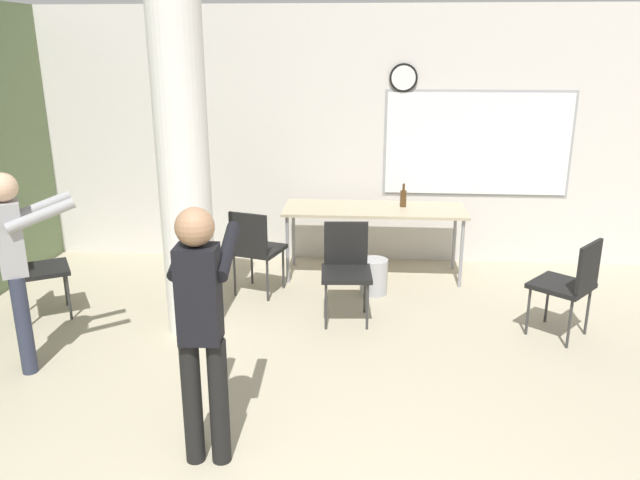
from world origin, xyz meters
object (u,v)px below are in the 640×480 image
at_px(folding_table, 374,212).
at_px(chair_mid_room, 570,281).
at_px(chair_by_left_wall, 33,265).
at_px(chair_table_front, 346,265).
at_px(chair_table_left, 255,246).
at_px(person_watching_back, 17,257).
at_px(bottle_on_table, 403,198).
at_px(person_playing_front, 201,317).

relative_size(folding_table, chair_mid_room, 2.18).
distance_m(chair_by_left_wall, chair_table_front, 2.80).
relative_size(chair_table_left, person_watching_back, 0.57).
relative_size(bottle_on_table, chair_table_left, 0.28).
distance_m(chair_mid_room, chair_table_front, 1.89).
height_order(bottle_on_table, chair_mid_room, bottle_on_table).
height_order(bottle_on_table, chair_by_left_wall, bottle_on_table).
bearing_deg(person_watching_back, chair_table_front, 24.85).
xyz_separation_m(chair_by_left_wall, chair_table_front, (2.79, 0.20, 0.00)).
height_order(chair_table_left, person_playing_front, person_playing_front).
height_order(folding_table, bottle_on_table, bottle_on_table).
xyz_separation_m(chair_table_front, person_playing_front, (-0.75, -2.09, 0.41)).
relative_size(chair_by_left_wall, chair_table_front, 1.00).
xyz_separation_m(bottle_on_table, chair_by_left_wall, (-3.35, -1.39, -0.34)).
bearing_deg(bottle_on_table, person_watching_back, -142.01).
distance_m(chair_by_left_wall, person_watching_back, 1.06).
height_order(chair_by_left_wall, person_playing_front, person_playing_front).
distance_m(chair_table_front, person_playing_front, 2.26).
bearing_deg(chair_by_left_wall, person_playing_front, -42.71).
bearing_deg(chair_by_left_wall, chair_mid_room, -0.76).
height_order(folding_table, person_watching_back, person_watching_back).
relative_size(chair_table_front, person_watching_back, 0.57).
bearing_deg(folding_table, chair_by_left_wall, -156.68).
bearing_deg(chair_table_front, bottle_on_table, 64.95).
bearing_deg(person_playing_front, chair_table_left, 93.49).
distance_m(chair_table_front, person_watching_back, 2.65).
xyz_separation_m(chair_table_left, person_playing_front, (0.16, -2.57, 0.41)).
distance_m(bottle_on_table, person_watching_back, 3.73).
distance_m(chair_by_left_wall, chair_table_left, 2.01).
xyz_separation_m(bottle_on_table, chair_mid_room, (1.32, -1.46, -0.34)).
relative_size(bottle_on_table, chair_table_front, 0.28).
relative_size(chair_table_front, person_playing_front, 0.56).
xyz_separation_m(folding_table, chair_table_front, (-0.26, -1.11, -0.19)).
height_order(chair_table_left, chair_table_front, same).
height_order(chair_mid_room, chair_table_front, same).
height_order(chair_mid_room, person_watching_back, person_watching_back).
bearing_deg(chair_by_left_wall, chair_table_front, 4.15).
height_order(chair_table_left, person_watching_back, person_watching_back).
relative_size(chair_mid_room, person_playing_front, 0.56).
distance_m(bottle_on_table, chair_table_left, 1.66).
distance_m(chair_by_left_wall, chair_mid_room, 4.67).
height_order(chair_mid_room, person_playing_front, person_playing_front).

